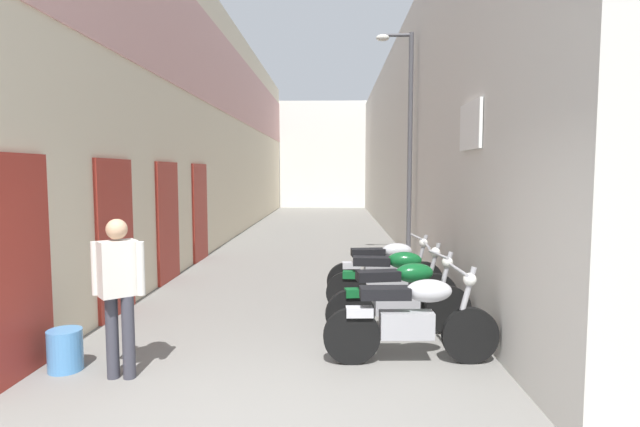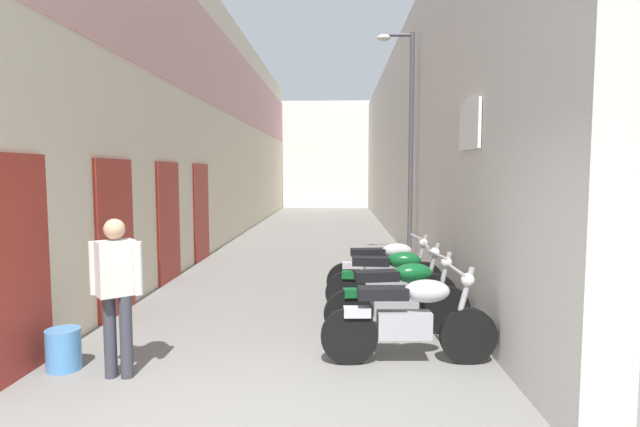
{
  "view_description": "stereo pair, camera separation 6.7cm",
  "coord_description": "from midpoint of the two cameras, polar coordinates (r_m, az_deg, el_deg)",
  "views": [
    {
      "loc": [
        0.66,
        -3.42,
        2.02
      ],
      "look_at": [
        0.43,
        4.76,
        1.33
      ],
      "focal_mm": 27.88,
      "sensor_mm": 36.0,
      "label": 1
    },
    {
      "loc": [
        0.72,
        -3.42,
        2.02
      ],
      "look_at": [
        0.43,
        4.76,
        1.33
      ],
      "focal_mm": 27.88,
      "sensor_mm": 36.0,
      "label": 2
    }
  ],
  "objects": [
    {
      "name": "building_far_end",
      "position": [
        29.06,
        0.23,
        6.71
      ],
      "size": [
        7.85,
        2.0,
        5.98
      ],
      "primitive_type": "cube",
      "color": "silver",
      "rests_on": "ground"
    },
    {
      "name": "motorcycle_third",
      "position": [
        7.14,
        8.0,
        -7.53
      ],
      "size": [
        1.85,
        0.58,
        1.04
      ],
      "color": "black",
      "rests_on": "ground"
    },
    {
      "name": "pedestrian_by_doorway",
      "position": [
        5.24,
        -22.45,
        -7.71
      ],
      "size": [
        0.52,
        0.37,
        1.57
      ],
      "color": "#383842",
      "rests_on": "ground"
    },
    {
      "name": "motorcycle_nearest",
      "position": [
        5.39,
        10.19,
        -11.63
      ],
      "size": [
        1.85,
        0.58,
        1.04
      ],
      "color": "black",
      "rests_on": "ground"
    },
    {
      "name": "street_lamp",
      "position": [
        10.81,
        9.66,
        9.19
      ],
      "size": [
        0.79,
        0.18,
        4.92
      ],
      "color": "#47474C",
      "rests_on": "ground"
    },
    {
      "name": "building_left",
      "position": [
        16.06,
        -10.43,
        9.37
      ],
      "size": [
        0.45,
        24.61,
        6.59
      ],
      "color": "beige",
      "rests_on": "ground"
    },
    {
      "name": "ground_plane",
      "position": [
        13.89,
        -1.28,
        -3.56
      ],
      "size": [
        40.61,
        40.61,
        0.0
      ],
      "primitive_type": "plane",
      "color": "slate"
    },
    {
      "name": "water_jug_near_door",
      "position": [
        5.86,
        -27.51,
        -13.73
      ],
      "size": [
        0.34,
        0.34,
        0.42
      ],
      "primitive_type": "cylinder",
      "color": "#4C8CCC",
      "rests_on": "ground"
    },
    {
      "name": "motorcycle_second",
      "position": [
        6.25,
        8.94,
        -9.3
      ],
      "size": [
        1.83,
        0.58,
        1.04
      ],
      "color": "black",
      "rests_on": "ground"
    },
    {
      "name": "motorcycle_fourth",
      "position": [
        7.93,
        7.34,
        -6.28
      ],
      "size": [
        1.85,
        0.58,
        1.04
      ],
      "color": "black",
      "rests_on": "ground"
    },
    {
      "name": "building_right",
      "position": [
        15.87,
        8.67,
        7.96
      ],
      "size": [
        0.45,
        24.61,
        5.82
      ],
      "color": "beige",
      "rests_on": "ground"
    }
  ]
}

